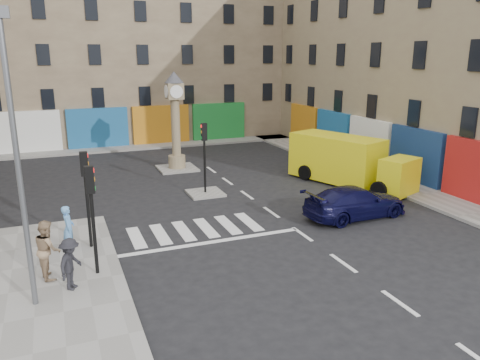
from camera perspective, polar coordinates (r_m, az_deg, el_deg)
ground at (r=19.00m, az=9.08°, el=-7.60°), size 120.00×120.00×0.00m
sidewalk_left at (r=14.93m, az=-26.84°, el=-15.54°), size 7.00×16.00×0.15m
sidewalk_right at (r=31.53m, az=13.44°, el=1.53°), size 2.60×30.00×0.15m
sidewalk_far at (r=38.19m, az=-13.66°, el=3.86°), size 32.00×2.40×0.15m
island_near at (r=25.11m, az=-4.25°, el=-1.60°), size 1.80×1.80×0.12m
island_far at (r=30.69m, az=-7.67°, el=1.42°), size 2.40×2.40×0.12m
building_right at (r=34.75m, az=23.13°, el=15.19°), size 10.00×30.00×16.00m
building_far at (r=43.27m, az=-15.58°, el=16.26°), size 32.00×10.00×17.00m
traffic_light_left_near at (r=15.87m, az=-17.65°, el=-2.68°), size 0.28×0.22×3.70m
traffic_light_left_far at (r=18.18m, az=-18.28°, el=-0.50°), size 0.28×0.22×3.70m
traffic_light_island at (r=24.50m, az=-4.37°, el=4.07°), size 0.28×0.22×3.70m
lamp_post at (r=14.00m, az=-25.64°, el=3.38°), size 0.50×0.25×8.30m
clock_pillar at (r=30.05m, az=-7.90°, el=7.89°), size 1.20×1.20×6.10m
navy_sedan at (r=22.03m, az=13.88°, el=-2.63°), size 5.09×2.33×1.44m
yellow_van at (r=27.49m, az=12.89°, el=2.28°), size 4.67×7.69×2.69m
pedestrian_blue at (r=18.61m, az=-20.17°, el=-5.52°), size 0.49×0.67×1.73m
pedestrian_tan at (r=16.61m, az=-22.40°, el=-7.81°), size 0.90×1.07×1.96m
pedestrian_dark at (r=15.63m, az=-19.95°, el=-9.59°), size 1.09×1.25×1.67m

